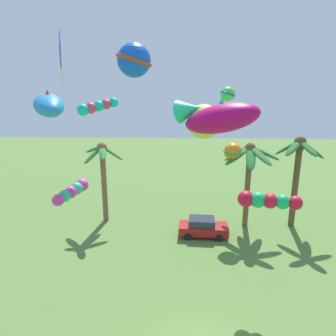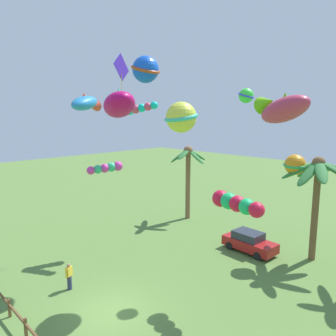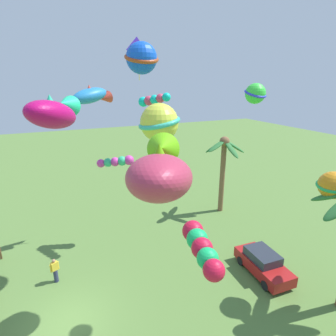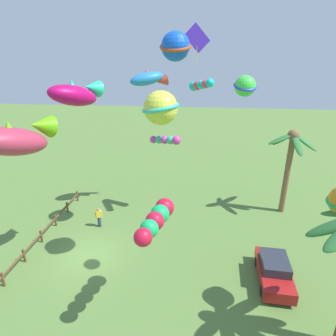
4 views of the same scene
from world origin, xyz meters
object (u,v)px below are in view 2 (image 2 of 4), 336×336
at_px(kite_ball_4, 181,117).
at_px(kite_tube_7, 140,108).
at_px(kite_ball_2, 246,96).
at_px(kite_diamond_3, 121,68).
at_px(kite_fish_8, 86,103).
at_px(palm_tree_0, 188,166).
at_px(kite_tube_1, 235,203).
at_px(kite_fish_9, 119,104).
at_px(kite_ball_0, 295,165).
at_px(parked_car_0, 249,242).
at_px(kite_fish_6, 282,108).
at_px(kite_ball_10, 146,69).
at_px(kite_tube_5, 106,168).
at_px(palm_tree_2, 318,179).
at_px(spectator_0, 69,276).

bearing_deg(kite_ball_4, kite_tube_7, 161.85).
relative_size(kite_ball_2, kite_tube_7, 0.54).
relative_size(kite_diamond_3, kite_fish_8, 0.90).
bearing_deg(palm_tree_0, kite_tube_1, -38.37).
bearing_deg(kite_diamond_3, kite_fish_9, -37.45).
relative_size(kite_tube_1, kite_ball_2, 2.94).
relative_size(kite_ball_4, kite_tube_7, 1.02).
relative_size(kite_ball_0, kite_tube_1, 0.58).
height_order(parked_car_0, kite_ball_2, kite_ball_2).
distance_m(kite_fish_6, kite_ball_10, 11.81).
xyz_separation_m(kite_fish_6, kite_fish_8, (-14.61, 1.15, 0.54)).
bearing_deg(kite_tube_7, kite_tube_5, -109.70).
xyz_separation_m(palm_tree_0, palm_tree_2, (12.28, -0.54, 0.56)).
xyz_separation_m(kite_ball_2, kite_fish_9, (-1.64, -8.24, -0.64)).
height_order(palm_tree_0, palm_tree_2, palm_tree_2).
distance_m(parked_car_0, kite_fish_9, 14.76).
bearing_deg(kite_ball_4, parked_car_0, 83.76).
bearing_deg(palm_tree_0, kite_fish_6, -38.80).
bearing_deg(kite_ball_4, kite_fish_9, -88.62).
relative_size(parked_car_0, kite_ball_0, 2.02).
distance_m(spectator_0, kite_tube_5, 7.93).
relative_size(kite_ball_2, kite_ball_4, 0.53).
bearing_deg(parked_car_0, palm_tree_2, 28.25).
bearing_deg(parked_car_0, kite_fish_8, -132.83).
bearing_deg(kite_tube_7, kite_tube_1, -10.14).
distance_m(kite_ball_0, kite_fish_6, 12.67).
distance_m(kite_ball_2, kite_fish_8, 10.57).
relative_size(kite_ball_2, kite_fish_6, 0.44).
bearing_deg(kite_fish_6, kite_ball_10, 162.82).
bearing_deg(palm_tree_0, kite_ball_10, -64.51).
relative_size(kite_ball_4, kite_fish_9, 0.63).
height_order(palm_tree_2, kite_fish_6, kite_fish_6).
bearing_deg(kite_ball_4, kite_tube_1, 3.91).
distance_m(kite_ball_2, kite_fish_6, 8.96).
relative_size(kite_fish_6, kite_fish_8, 0.84).
bearing_deg(kite_tube_7, kite_fish_9, -46.10).
bearing_deg(kite_tube_5, kite_ball_2, 26.94).
height_order(kite_tube_5, kite_fish_6, kite_fish_6).
bearing_deg(palm_tree_0, palm_tree_2, -2.52).
height_order(palm_tree_0, kite_fish_8, kite_fish_8).
bearing_deg(palm_tree_2, spectator_0, -120.39).
xyz_separation_m(kite_ball_2, kite_fish_8, (-8.90, -5.70, -0.38)).
height_order(parked_car_0, spectator_0, spectator_0).
bearing_deg(kite_ball_4, kite_ball_2, 65.65).
relative_size(parked_car_0, kite_tube_5, 1.56).
distance_m(spectator_0, kite_ball_0, 16.36).
relative_size(palm_tree_2, kite_diamond_3, 2.61).
bearing_deg(kite_tube_5, kite_fish_9, -28.75).
bearing_deg(kite_ball_4, kite_diamond_3, 168.29).
relative_size(kite_ball_4, kite_fish_6, 0.83).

